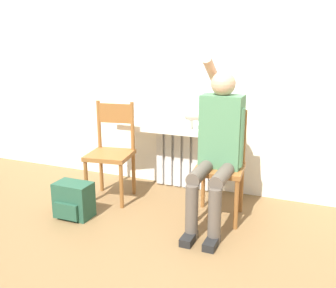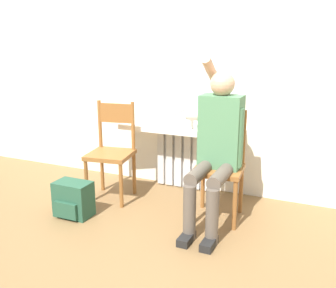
{
  "view_description": "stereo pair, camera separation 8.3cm",
  "coord_description": "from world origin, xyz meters",
  "px_view_note": "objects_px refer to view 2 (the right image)",
  "views": [
    {
      "loc": [
        1.33,
        -2.47,
        1.52
      ],
      "look_at": [
        0.0,
        0.74,
        0.57
      ],
      "focal_mm": 42.0,
      "sensor_mm": 36.0,
      "label": 1
    },
    {
      "loc": [
        1.4,
        -2.44,
        1.52
      ],
      "look_at": [
        0.0,
        0.74,
        0.57
      ],
      "focal_mm": 42.0,
      "sensor_mm": 36.0,
      "label": 2
    }
  ],
  "objects_px": {
    "chair_right": "(220,164)",
    "chair_left": "(112,150)",
    "backpack": "(73,199)",
    "person": "(217,142)",
    "cat": "(203,115)"
  },
  "relations": [
    {
      "from": "chair_left",
      "to": "chair_right",
      "type": "relative_size",
      "value": 1.0
    },
    {
      "from": "person",
      "to": "backpack",
      "type": "xyz_separation_m",
      "value": [
        -1.16,
        -0.39,
        -0.55
      ]
    },
    {
      "from": "chair_left",
      "to": "cat",
      "type": "height_order",
      "value": "chair_left"
    },
    {
      "from": "person",
      "to": "cat",
      "type": "relative_size",
      "value": 2.84
    },
    {
      "from": "cat",
      "to": "backpack",
      "type": "distance_m",
      "value": 1.39
    },
    {
      "from": "chair_right",
      "to": "chair_left",
      "type": "bearing_deg",
      "value": 174.55
    },
    {
      "from": "chair_left",
      "to": "chair_right",
      "type": "height_order",
      "value": "same"
    },
    {
      "from": "person",
      "to": "backpack",
      "type": "bearing_deg",
      "value": -161.38
    },
    {
      "from": "chair_right",
      "to": "backpack",
      "type": "height_order",
      "value": "chair_right"
    },
    {
      "from": "backpack",
      "to": "cat",
      "type": "bearing_deg",
      "value": 44.58
    },
    {
      "from": "chair_right",
      "to": "backpack",
      "type": "relative_size",
      "value": 2.92
    },
    {
      "from": "chair_right",
      "to": "person",
      "type": "bearing_deg",
      "value": -93.14
    },
    {
      "from": "person",
      "to": "backpack",
      "type": "relative_size",
      "value": 4.38
    },
    {
      "from": "chair_right",
      "to": "cat",
      "type": "relative_size",
      "value": 1.89
    },
    {
      "from": "chair_left",
      "to": "backpack",
      "type": "height_order",
      "value": "chair_left"
    }
  ]
}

